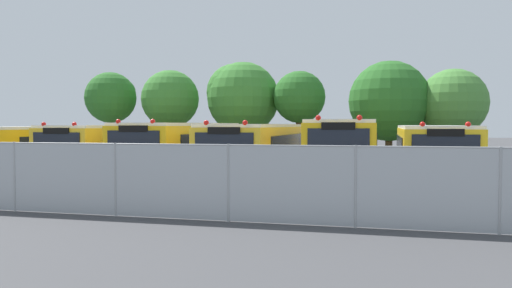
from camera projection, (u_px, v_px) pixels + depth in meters
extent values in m
plane|color=#424244|center=(224.00, 179.00, 22.67)|extent=(160.00, 160.00, 0.00)
cube|color=yellow|center=(54.00, 148.00, 25.01)|extent=(2.49, 10.96, 1.90)
cube|color=white|center=(54.00, 128.00, 24.98)|extent=(2.44, 10.74, 0.12)
cube|color=black|center=(79.00, 142.00, 25.01)|extent=(0.10, 8.53, 0.69)
cube|color=black|center=(36.00, 141.00, 25.58)|extent=(0.10, 8.53, 0.69)
cube|color=black|center=(54.00, 155.00, 25.03)|extent=(2.52, 11.07, 0.10)
cylinder|color=black|center=(16.00, 172.00, 20.84)|extent=(0.29, 1.00, 1.00)
cylinder|color=black|center=(111.00, 159.00, 28.36)|extent=(0.29, 1.00, 1.00)
cylinder|color=black|center=(78.00, 159.00, 28.86)|extent=(0.29, 1.00, 1.00)
cube|color=yellow|center=(119.00, 148.00, 23.96)|extent=(2.78, 9.30, 1.97)
cube|color=white|center=(119.00, 126.00, 23.92)|extent=(2.73, 9.11, 0.12)
cube|color=black|center=(56.00, 174.00, 19.47)|extent=(2.60, 0.23, 0.36)
cube|color=black|center=(56.00, 144.00, 19.48)|extent=(2.09, 0.11, 0.95)
cube|color=black|center=(147.00, 142.00, 23.89)|extent=(0.22, 7.20, 0.71)
cube|color=black|center=(99.00, 141.00, 24.58)|extent=(0.22, 7.20, 0.71)
cube|color=black|center=(119.00, 156.00, 23.98)|extent=(2.81, 9.39, 0.10)
sphere|color=red|center=(74.00, 124.00, 19.43)|extent=(0.18, 0.18, 0.18)
sphere|color=red|center=(44.00, 124.00, 19.80)|extent=(0.18, 0.18, 0.18)
cube|color=black|center=(56.00, 131.00, 19.45)|extent=(1.15, 0.11, 0.24)
cylinder|color=black|center=(103.00, 172.00, 20.59)|extent=(0.31, 1.01, 1.00)
cylinder|color=black|center=(56.00, 171.00, 21.19)|extent=(0.31, 1.01, 1.00)
cylinder|color=black|center=(167.00, 162.00, 26.41)|extent=(0.31, 1.01, 1.00)
cylinder|color=black|center=(128.00, 161.00, 27.01)|extent=(0.31, 1.01, 1.00)
cube|color=yellow|center=(185.00, 148.00, 22.95)|extent=(2.60, 10.09, 2.07)
cube|color=white|center=(185.00, 124.00, 22.91)|extent=(2.54, 9.89, 0.12)
cube|color=black|center=(133.00, 178.00, 18.03)|extent=(2.53, 0.19, 0.36)
cube|color=black|center=(133.00, 144.00, 18.03)|extent=(2.04, 0.08, 0.99)
cube|color=black|center=(213.00, 141.00, 22.94)|extent=(0.13, 7.85, 0.74)
cube|color=black|center=(162.00, 141.00, 23.52)|extent=(0.13, 7.85, 0.74)
cube|color=black|center=(185.00, 157.00, 22.97)|extent=(2.62, 10.19, 0.10)
sphere|color=red|center=(153.00, 121.00, 18.00)|extent=(0.18, 0.18, 0.18)
sphere|color=red|center=(118.00, 122.00, 18.32)|extent=(0.18, 0.18, 0.18)
cube|color=black|center=(133.00, 129.00, 17.99)|extent=(1.12, 0.09, 0.24)
cylinder|color=black|center=(177.00, 176.00, 19.20)|extent=(0.29, 1.00, 1.00)
cylinder|color=black|center=(125.00, 174.00, 19.71)|extent=(0.29, 1.00, 1.00)
cylinder|color=black|center=(228.00, 163.00, 25.88)|extent=(0.29, 1.00, 1.00)
cylinder|color=black|center=(188.00, 162.00, 26.38)|extent=(0.29, 1.00, 1.00)
cube|color=yellow|center=(264.00, 150.00, 21.97)|extent=(2.58, 11.26, 2.02)
cube|color=white|center=(264.00, 125.00, 21.93)|extent=(2.53, 11.04, 0.12)
cube|color=black|center=(224.00, 183.00, 16.50)|extent=(2.52, 0.18, 0.36)
cube|color=black|center=(224.00, 147.00, 16.50)|extent=(2.03, 0.08, 0.97)
cube|color=black|center=(293.00, 142.00, 21.94)|extent=(0.13, 8.77, 0.73)
cube|color=black|center=(238.00, 142.00, 22.56)|extent=(0.13, 8.77, 0.73)
cube|color=black|center=(264.00, 159.00, 21.99)|extent=(2.61, 11.38, 0.10)
sphere|color=red|center=(245.00, 123.00, 16.47)|extent=(0.18, 0.18, 0.18)
sphere|color=red|center=(206.00, 123.00, 16.80)|extent=(0.18, 0.18, 0.18)
cube|color=black|center=(224.00, 131.00, 16.47)|extent=(1.11, 0.09, 0.24)
cylinder|color=black|center=(266.00, 180.00, 17.65)|extent=(0.29, 1.00, 1.00)
cylinder|color=black|center=(208.00, 179.00, 18.20)|extent=(0.29, 1.00, 1.00)
cylinder|color=black|center=(302.00, 163.00, 25.43)|extent=(0.29, 1.00, 1.00)
cylinder|color=black|center=(261.00, 162.00, 25.98)|extent=(0.29, 1.00, 1.00)
cube|color=yellow|center=(347.00, 149.00, 21.28)|extent=(2.54, 11.40, 2.17)
cube|color=white|center=(347.00, 122.00, 21.23)|extent=(2.49, 11.18, 0.12)
cube|color=black|center=(338.00, 186.00, 15.71)|extent=(2.40, 0.20, 0.36)
cube|color=black|center=(338.00, 145.00, 15.71)|extent=(1.93, 0.09, 1.04)
cube|color=black|center=(375.00, 141.00, 21.29)|extent=(0.19, 8.87, 0.78)
cube|color=black|center=(319.00, 140.00, 21.82)|extent=(0.19, 8.87, 0.78)
cube|color=black|center=(346.00, 159.00, 21.29)|extent=(2.57, 11.52, 0.10)
sphere|color=red|center=(359.00, 118.00, 15.69)|extent=(0.18, 0.18, 0.18)
sphere|color=red|center=(318.00, 118.00, 15.98)|extent=(0.18, 0.18, 0.18)
cube|color=black|center=(338.00, 126.00, 15.67)|extent=(1.06, 0.10, 0.24)
cylinder|color=black|center=(372.00, 183.00, 16.91)|extent=(0.30, 1.00, 1.00)
cylinder|color=black|center=(310.00, 181.00, 17.37)|extent=(0.30, 1.00, 1.00)
cylinder|color=black|center=(371.00, 164.00, 24.86)|extent=(0.30, 1.00, 1.00)
cylinder|color=black|center=(329.00, 163.00, 25.33)|extent=(0.30, 1.00, 1.00)
cube|color=yellow|center=(432.00, 152.00, 20.33)|extent=(2.58, 9.22, 1.96)
cube|color=white|center=(432.00, 127.00, 20.29)|extent=(2.53, 9.04, 0.12)
cube|color=black|center=(445.00, 186.00, 15.84)|extent=(2.55, 0.18, 0.36)
cube|color=black|center=(445.00, 149.00, 15.84)|extent=(2.05, 0.08, 0.94)
cube|color=black|center=(464.00, 145.00, 20.29)|extent=(0.11, 7.18, 0.71)
cube|color=black|center=(399.00, 144.00, 20.92)|extent=(0.11, 7.18, 0.71)
cube|color=black|center=(432.00, 162.00, 20.34)|extent=(2.61, 9.32, 0.10)
sphere|color=red|center=(468.00, 124.00, 15.80)|extent=(0.18, 0.18, 0.18)
sphere|color=red|center=(422.00, 124.00, 16.14)|extent=(0.18, 0.18, 0.18)
cube|color=black|center=(446.00, 133.00, 15.81)|extent=(1.13, 0.09, 0.24)
cylinder|color=black|center=(474.00, 182.00, 16.98)|extent=(0.29, 1.00, 1.00)
cylinder|color=black|center=(406.00, 181.00, 17.54)|extent=(0.29, 1.00, 1.00)
cylinder|color=black|center=(451.00, 168.00, 22.79)|extent=(0.29, 1.00, 1.00)
cylinder|color=black|center=(401.00, 167.00, 23.35)|extent=(0.29, 1.00, 1.00)
cylinder|color=#4C3823|center=(111.00, 138.00, 34.59)|extent=(0.36, 0.36, 3.02)
sphere|color=#286623|center=(111.00, 98.00, 34.48)|extent=(3.50, 3.50, 3.50)
sphere|color=#286623|center=(122.00, 92.00, 34.70)|extent=(1.93, 1.93, 1.93)
cylinder|color=#4C3823|center=(170.00, 141.00, 34.23)|extent=(0.42, 0.42, 2.74)
sphere|color=#387A2D|center=(170.00, 99.00, 34.12)|extent=(3.93, 3.93, 3.93)
sphere|color=#387A2D|center=(163.00, 98.00, 34.59)|extent=(2.85, 2.85, 2.85)
cylinder|color=#4C3823|center=(243.00, 143.00, 33.72)|extent=(0.36, 0.36, 2.43)
sphere|color=#387A2D|center=(243.00, 98.00, 33.61)|extent=(4.84, 4.84, 4.84)
sphere|color=#387A2D|center=(235.00, 92.00, 33.74)|extent=(3.84, 3.84, 3.84)
cylinder|color=#4C3823|center=(299.00, 140.00, 32.26)|extent=(0.43, 0.43, 2.98)
sphere|color=#286623|center=(299.00, 97.00, 32.15)|extent=(3.35, 3.35, 3.35)
sphere|color=#286623|center=(304.00, 100.00, 32.26)|extent=(2.28, 2.28, 2.28)
cylinder|color=#4C3823|center=(389.00, 148.00, 30.85)|extent=(0.44, 0.44, 2.06)
sphere|color=#286623|center=(389.00, 101.00, 30.74)|extent=(4.95, 4.95, 4.95)
sphere|color=#286623|center=(386.00, 99.00, 30.88)|extent=(3.27, 3.27, 3.27)
cylinder|color=#4C3823|center=(452.00, 147.00, 29.89)|extent=(0.45, 0.45, 2.26)
sphere|color=#478438|center=(453.00, 103.00, 29.79)|extent=(4.04, 4.04, 4.04)
sphere|color=#478438|center=(450.00, 95.00, 29.86)|extent=(2.79, 2.79, 2.79)
cylinder|color=#9EA0A3|center=(15.00, 177.00, 14.17)|extent=(0.07, 0.07, 1.98)
cylinder|color=#9EA0A3|center=(116.00, 180.00, 13.41)|extent=(0.07, 0.07, 1.98)
cylinder|color=#9EA0A3|center=(228.00, 183.00, 12.65)|extent=(0.07, 0.07, 1.98)
cylinder|color=#9EA0A3|center=(355.00, 187.00, 11.89)|extent=(0.07, 0.07, 1.98)
cylinder|color=#9EA0A3|center=(500.00, 191.00, 11.14)|extent=(0.07, 0.07, 1.98)
cube|color=#ADB2B7|center=(116.00, 180.00, 13.41)|extent=(25.31, 0.02, 1.94)
cylinder|color=#9EA0A3|center=(115.00, 144.00, 13.37)|extent=(25.31, 0.04, 0.04)
cone|color=#EA5914|center=(129.00, 197.00, 15.31)|extent=(0.37, 0.37, 0.49)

